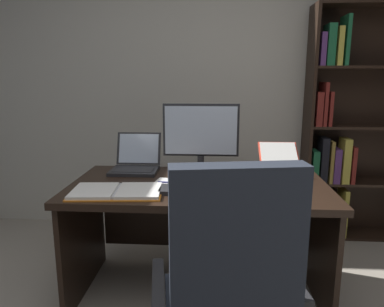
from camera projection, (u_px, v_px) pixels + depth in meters
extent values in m
cube|color=beige|center=(214.00, 87.00, 3.18)|extent=(4.97, 0.12, 2.53)
cube|color=black|center=(199.00, 187.00, 2.17)|extent=(1.53, 0.80, 0.04)
cube|color=black|center=(84.00, 239.00, 2.29)|extent=(0.03, 0.74, 0.68)
cube|color=black|center=(318.00, 246.00, 2.20)|extent=(0.03, 0.74, 0.68)
cube|color=black|center=(201.00, 215.00, 2.60)|extent=(1.41, 0.03, 0.48)
cube|color=black|center=(308.00, 126.00, 2.98)|extent=(0.02, 0.28, 1.91)
cube|color=black|center=(357.00, 124.00, 3.08)|extent=(0.92, 0.01, 1.91)
cube|color=black|center=(353.00, 234.00, 3.15)|extent=(0.87, 0.26, 0.02)
cube|color=#512D66|center=(310.00, 218.00, 3.10)|extent=(0.06, 0.18, 0.28)
cube|color=#512D66|center=(317.00, 219.00, 3.09)|extent=(0.04, 0.15, 0.27)
cube|color=gray|center=(324.00, 220.00, 3.08)|extent=(0.05, 0.16, 0.26)
cube|color=gold|center=(330.00, 219.00, 3.09)|extent=(0.03, 0.18, 0.26)
cube|color=gold|center=(337.00, 216.00, 3.08)|extent=(0.04, 0.18, 0.33)
cube|color=gold|center=(342.00, 211.00, 3.09)|extent=(0.03, 0.21, 0.41)
cube|color=black|center=(358.00, 182.00, 3.05)|extent=(0.87, 0.26, 0.02)
cube|color=#195633|center=(313.00, 166.00, 3.01)|extent=(0.05, 0.19, 0.26)
cube|color=black|center=(322.00, 160.00, 2.98)|extent=(0.06, 0.17, 0.37)
cube|color=olive|center=(329.00, 161.00, 2.98)|extent=(0.03, 0.18, 0.35)
cube|color=#512D66|center=(335.00, 165.00, 2.98)|extent=(0.05, 0.16, 0.28)
cube|color=gold|center=(344.00, 160.00, 2.97)|extent=(0.06, 0.16, 0.37)
cube|color=maroon|center=(350.00, 164.00, 2.99)|extent=(0.03, 0.20, 0.30)
cube|color=black|center=(363.00, 126.00, 2.95)|extent=(0.87, 0.26, 0.02)
cube|color=maroon|center=(317.00, 109.00, 2.92)|extent=(0.05, 0.22, 0.27)
cube|color=maroon|center=(323.00, 104.00, 2.91)|extent=(0.03, 0.21, 0.35)
cube|color=maroon|center=(328.00, 109.00, 2.90)|extent=(0.03, 0.18, 0.27)
cube|color=black|center=(369.00, 67.00, 2.85)|extent=(0.87, 0.26, 0.02)
cube|color=#512D66|center=(320.00, 50.00, 2.82)|extent=(0.04, 0.21, 0.25)
cube|color=#195633|center=(329.00, 45.00, 2.79)|extent=(0.06, 0.17, 0.31)
cube|color=gold|center=(337.00, 47.00, 2.80)|extent=(0.04, 0.19, 0.29)
cube|color=#195633|center=(345.00, 41.00, 2.79)|extent=(0.03, 0.20, 0.38)
cube|color=black|center=(376.00, 4.00, 2.75)|extent=(0.87, 0.26, 0.02)
cube|color=#232833|center=(237.00, 254.00, 1.27)|extent=(0.48, 0.17, 0.64)
cube|color=#232326|center=(158.00, 285.00, 1.48)|extent=(0.11, 0.39, 0.04)
cube|color=#232326|center=(290.00, 278.00, 1.54)|extent=(0.11, 0.39, 0.04)
cube|color=#232326|center=(201.00, 171.00, 2.43)|extent=(0.22, 0.16, 0.02)
cylinder|color=#232326|center=(201.00, 163.00, 2.41)|extent=(0.04, 0.04, 0.09)
cube|color=#232326|center=(201.00, 130.00, 2.38)|extent=(0.50, 0.02, 0.35)
cube|color=silver|center=(201.00, 131.00, 2.36)|extent=(0.47, 0.00, 0.32)
cube|color=#232326|center=(134.00, 171.00, 2.41)|extent=(0.31, 0.24, 0.02)
cube|color=#2D2D30|center=(134.00, 170.00, 2.39)|extent=(0.26, 0.13, 0.00)
cube|color=#232326|center=(139.00, 148.00, 2.55)|extent=(0.31, 0.09, 0.22)
cube|color=silver|center=(139.00, 148.00, 2.54)|extent=(0.28, 0.07, 0.20)
cube|color=#232326|center=(197.00, 190.00, 2.00)|extent=(0.42, 0.15, 0.02)
ellipsoid|color=#232326|center=(252.00, 190.00, 1.98)|extent=(0.06, 0.10, 0.04)
cube|color=#232326|center=(281.00, 173.00, 2.37)|extent=(0.14, 0.12, 0.01)
cube|color=#232326|center=(282.00, 173.00, 2.33)|extent=(0.24, 0.01, 0.01)
cube|color=#DB422D|center=(279.00, 156.00, 2.46)|extent=(0.26, 0.22, 0.15)
cube|color=silver|center=(279.00, 155.00, 2.45)|extent=(0.24, 0.20, 0.14)
cube|color=orange|center=(94.00, 193.00, 1.98)|extent=(0.27, 0.30, 0.01)
cube|color=orange|center=(139.00, 193.00, 1.98)|extent=(0.27, 0.30, 0.01)
cube|color=silver|center=(94.00, 191.00, 1.98)|extent=(0.25, 0.28, 0.02)
cube|color=silver|center=(139.00, 191.00, 1.98)|extent=(0.25, 0.28, 0.02)
cylinder|color=#B7B7BC|center=(117.00, 191.00, 1.98)|extent=(0.04, 0.25, 0.02)
cube|color=silver|center=(166.00, 184.00, 2.15)|extent=(0.18, 0.23, 0.01)
cylinder|color=navy|center=(170.00, 182.00, 2.14)|extent=(0.14, 0.01, 0.01)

